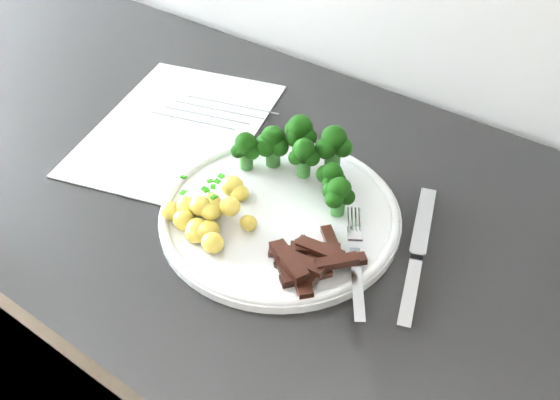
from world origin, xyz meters
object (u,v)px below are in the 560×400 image
object	(u,v)px
knife	(414,269)
beef_strips	(308,261)
recipe_paper	(178,128)
potatoes	(207,214)
broccoli	(304,153)
plate	(280,214)
fork	(356,266)

from	to	relation	value
knife	beef_strips	bearing A→B (deg)	-144.50
recipe_paper	potatoes	distance (m)	0.22
beef_strips	broccoli	bearing A→B (deg)	126.06
potatoes	beef_strips	xyz separation A→B (m)	(0.13, 0.01, -0.00)
broccoli	beef_strips	bearing A→B (deg)	-53.94
plate	knife	world-z (taller)	knife
recipe_paper	fork	xyz separation A→B (m)	(0.35, -0.09, 0.02)
fork	knife	xyz separation A→B (m)	(0.05, 0.04, -0.01)
potatoes	knife	size ratio (longest dim) A/B	0.54
plate	broccoli	size ratio (longest dim) A/B	1.61
recipe_paper	potatoes	bearing A→B (deg)	-37.51
broccoli	knife	size ratio (longest dim) A/B	0.86
potatoes	knife	bearing A→B (deg)	19.01
broccoli	potatoes	distance (m)	0.14
potatoes	broccoli	bearing A→B (deg)	72.33
broccoli	plate	bearing A→B (deg)	-78.51
beef_strips	fork	distance (m)	0.05
potatoes	knife	xyz separation A→B (m)	(0.23, 0.08, -0.02)
broccoli	fork	distance (m)	0.17
recipe_paper	fork	bearing A→B (deg)	-15.13
broccoli	recipe_paper	bearing A→B (deg)	-178.94
fork	beef_strips	bearing A→B (deg)	-150.43
potatoes	fork	world-z (taller)	potatoes
broccoli	potatoes	bearing A→B (deg)	-107.67
recipe_paper	fork	world-z (taller)	fork
plate	knife	size ratio (longest dim) A/B	1.39
potatoes	fork	xyz separation A→B (m)	(0.18, 0.04, -0.01)
fork	broccoli	bearing A→B (deg)	144.00
potatoes	knife	world-z (taller)	potatoes
broccoli	potatoes	world-z (taller)	broccoli
potatoes	fork	distance (m)	0.18
potatoes	beef_strips	world-z (taller)	potatoes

